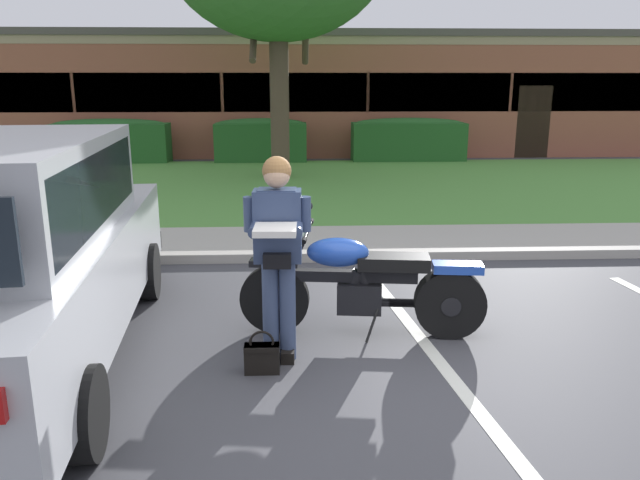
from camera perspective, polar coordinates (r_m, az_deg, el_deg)
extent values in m
plane|color=#424247|center=(5.05, 8.47, -12.42)|extent=(140.00, 140.00, 0.00)
cube|color=#ADA89E|center=(8.06, 4.13, -1.43)|extent=(60.00, 0.20, 0.12)
cube|color=#ADA89E|center=(8.88, 3.50, -0.03)|extent=(60.00, 1.50, 0.08)
cube|color=#518E3D|center=(13.55, 1.39, 5.06)|extent=(60.00, 8.07, 0.06)
cube|color=silver|center=(5.40, -20.24, -11.35)|extent=(0.64, 4.38, 0.01)
cube|color=silver|center=(5.29, 11.20, -11.23)|extent=(0.64, 4.38, 0.01)
cylinder|color=black|center=(5.73, -4.21, -5.45)|extent=(0.65, 0.17, 0.64)
cylinder|color=black|center=(5.73, -4.21, -5.45)|extent=(0.19, 0.14, 0.18)
cylinder|color=black|center=(5.73, 11.91, -5.74)|extent=(0.66, 0.25, 0.64)
cylinder|color=black|center=(5.73, 11.91, -5.74)|extent=(0.20, 0.22, 0.18)
cube|color=black|center=(5.62, -4.28, -2.10)|extent=(0.45, 0.19, 0.06)
cube|color=blue|center=(5.63, 12.59, -2.50)|extent=(0.46, 0.25, 0.08)
cylinder|color=black|center=(5.55, -2.99, -3.08)|extent=(0.31, 0.08, 0.58)
cylinder|color=black|center=(5.70, -2.80, -2.59)|extent=(0.31, 0.08, 0.58)
sphere|color=black|center=(5.55, -2.56, -0.29)|extent=(0.17, 0.17, 0.17)
cylinder|color=black|center=(5.50, -1.13, 0.89)|extent=(0.11, 0.72, 0.03)
cylinder|color=black|center=(5.16, -1.48, -0.06)|extent=(0.06, 0.10, 0.04)
cylinder|color=black|center=(5.85, -0.81, 1.73)|extent=(0.06, 0.10, 0.04)
sphere|color=black|center=(5.18, -1.65, 1.83)|extent=(0.08, 0.08, 0.08)
sphere|color=black|center=(5.76, -1.06, 3.15)|extent=(0.08, 0.08, 0.08)
cube|color=#B2BCC6|center=(5.49, -1.96, 1.92)|extent=(0.18, 0.37, 0.35)
cube|color=black|center=(5.60, 3.37, -3.34)|extent=(1.10, 0.23, 0.10)
ellipsoid|color=blue|center=(5.54, 1.65, -1.14)|extent=(0.59, 0.38, 0.26)
cube|color=black|center=(5.56, 6.80, -2.02)|extent=(0.67, 0.35, 0.12)
cube|color=black|center=(5.66, 3.65, -5.27)|extent=(0.42, 0.28, 0.28)
cylinder|color=black|center=(5.61, 3.33, -3.73)|extent=(0.19, 0.14, 0.21)
cylinder|color=black|center=(5.61, 4.03, -3.74)|extent=(0.19, 0.14, 0.21)
cylinder|color=black|center=(5.84, 7.30, -5.78)|extent=(0.61, 0.15, 0.08)
cylinder|color=black|center=(5.85, 9.26, -5.80)|extent=(0.61, 0.15, 0.08)
cylinder|color=black|center=(5.59, 4.84, -7.87)|extent=(0.13, 0.11, 0.30)
cube|color=black|center=(5.28, -2.97, -10.42)|extent=(0.12, 0.24, 0.10)
cube|color=black|center=(5.29, -4.51, -10.41)|extent=(0.12, 0.24, 0.10)
cylinder|color=#3D4C70|center=(5.15, -3.02, -6.49)|extent=(0.14, 0.14, 0.86)
cylinder|color=#3D4C70|center=(5.16, -4.58, -6.49)|extent=(0.14, 0.14, 0.86)
cube|color=navy|center=(4.94, -3.94, 1.32)|extent=(0.39, 0.23, 0.58)
cube|color=navy|center=(4.89, -3.99, 4.40)|extent=(0.31, 0.21, 0.06)
sphere|color=tan|center=(4.86, -4.02, 6.03)|extent=(0.21, 0.21, 0.21)
sphere|color=olive|center=(4.87, -4.02, 6.40)|extent=(0.23, 0.23, 0.23)
cube|color=black|center=(4.88, -3.97, -1.89)|extent=(0.22, 0.11, 0.12)
cylinder|color=navy|center=(4.77, -2.13, 1.12)|extent=(0.10, 0.34, 0.09)
cylinder|color=navy|center=(4.79, -5.96, 1.10)|extent=(0.10, 0.34, 0.09)
cylinder|color=navy|center=(4.89, -1.40, 2.41)|extent=(0.10, 0.10, 0.28)
cylinder|color=navy|center=(4.92, -6.54, 2.39)|extent=(0.10, 0.10, 0.28)
cube|color=white|center=(4.64, -4.16, 0.95)|extent=(0.33, 0.33, 0.05)
cube|color=black|center=(5.04, -5.38, -10.85)|extent=(0.28, 0.12, 0.24)
cube|color=black|center=(5.00, -5.41, -9.84)|extent=(0.28, 0.13, 0.04)
torus|color=black|center=(4.99, -5.42, -9.40)|extent=(0.20, 0.02, 0.20)
cube|color=#B7BABF|center=(5.58, -27.20, -3.53)|extent=(2.30, 4.85, 0.80)
cube|color=black|center=(5.03, -19.80, 4.57)|extent=(0.28, 2.72, 0.55)
cube|color=black|center=(6.43, -24.86, 5.76)|extent=(1.57, 0.37, 0.51)
cube|color=black|center=(7.86, -21.35, -0.26)|extent=(1.90, 0.27, 0.20)
cylinder|color=black|center=(6.83, -15.79, -2.82)|extent=(0.29, 0.62, 0.60)
cylinder|color=black|center=(4.19, -21.32, -14.75)|extent=(0.29, 0.62, 0.60)
cylinder|color=#4C3D2D|center=(14.43, -3.75, 12.15)|extent=(0.43, 0.43, 3.33)
cylinder|color=#4C3D2D|center=(14.44, -1.35, 18.33)|extent=(0.15, 1.30, 1.21)
cylinder|color=#4C3D2D|center=(14.46, -6.16, 18.04)|extent=(0.15, 1.21, 1.11)
cube|color=#235623|center=(18.20, -18.76, 8.41)|extent=(3.19, 0.90, 1.10)
ellipsoid|color=#235623|center=(18.16, -18.90, 10.13)|extent=(3.03, 0.84, 0.28)
cube|color=#235623|center=(17.52, -5.47, 8.89)|extent=(2.53, 0.90, 1.10)
ellipsoid|color=#235623|center=(17.47, -5.52, 10.69)|extent=(2.40, 0.84, 0.28)
cube|color=#235623|center=(17.80, 8.14, 8.91)|extent=(3.17, 0.90, 1.10)
ellipsoid|color=#235623|center=(17.76, 8.20, 10.67)|extent=(3.01, 0.84, 0.28)
cube|color=#93513D|center=(23.29, 2.96, 13.28)|extent=(24.75, 9.84, 3.48)
cube|color=#998466|center=(18.47, 4.54, 17.93)|extent=(24.75, 0.10, 0.24)
cube|color=#4C4742|center=(23.32, 3.03, 17.81)|extent=(24.99, 9.93, 0.20)
cube|color=#1E282D|center=(18.43, 4.45, 13.45)|extent=(21.03, 0.06, 1.10)
cube|color=#93513D|center=(19.31, -21.85, 12.53)|extent=(0.08, 0.04, 1.20)
cube|color=#93513D|center=(18.40, -9.04, 13.31)|extent=(0.08, 0.04, 1.20)
cube|color=#93513D|center=(18.42, 4.45, 13.45)|extent=(0.08, 0.04, 1.20)
cube|color=#93513D|center=(19.38, 17.22, 12.91)|extent=(0.08, 0.04, 1.20)
cube|color=#473323|center=(19.69, 19.08, 10.26)|extent=(1.00, 0.08, 2.10)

